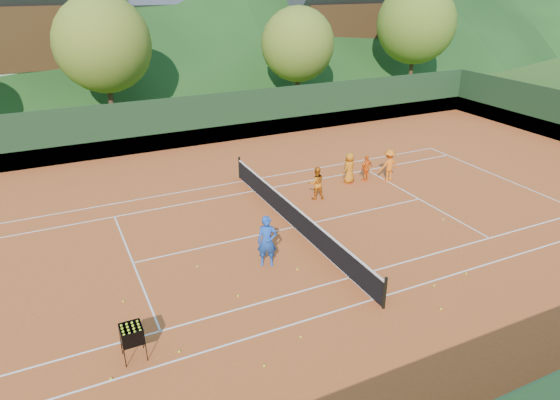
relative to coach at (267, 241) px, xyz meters
name	(u,v)px	position (x,y,z in m)	size (l,w,h in m)	color
ground	(294,227)	(2.15, 2.15, -0.95)	(400.00, 400.00, 0.00)	#2D4B17
clay_court	(294,227)	(2.15, 2.15, -0.94)	(40.00, 24.00, 0.02)	#B94B1E
coach	(267,241)	(0.00, 0.00, 0.00)	(0.68, 0.44, 1.85)	#1C4AB7
student_a	(316,183)	(4.34, 4.23, -0.16)	(0.74, 0.58, 1.52)	orange
student_b	(366,168)	(7.63, 5.06, -0.26)	(0.78, 0.32, 1.33)	orange
student_c	(349,168)	(6.75, 5.24, -0.16)	(0.75, 0.49, 1.53)	orange
student_d	(389,165)	(8.67, 4.67, -0.13)	(1.03, 0.59, 1.59)	orange
tennis_ball_1	(264,366)	(-2.15, -4.55, -0.89)	(0.07, 0.07, 0.07)	#CFF228
tennis_ball_3	(301,337)	(-0.76, -3.96, -0.89)	(0.07, 0.07, 0.07)	#CFF228
tennis_ball_6	(111,379)	(-5.81, -3.31, -0.89)	(0.07, 0.07, 0.07)	#CFF228
tennis_ball_7	(434,286)	(4.35, -3.60, -0.89)	(0.07, 0.07, 0.07)	#CFF228
tennis_ball_8	(370,292)	(2.24, -3.02, -0.89)	(0.07, 0.07, 0.07)	#CFF228
tennis_ball_11	(466,274)	(5.82, -3.52, -0.89)	(0.07, 0.07, 0.07)	#CFF228
tennis_ball_13	(443,219)	(8.04, 0.03, -0.89)	(0.07, 0.07, 0.07)	#CFF228
tennis_ball_14	(441,309)	(3.67, -4.68, -0.89)	(0.07, 0.07, 0.07)	#CFF228
tennis_ball_15	(197,267)	(-2.27, 0.88, -0.89)	(0.07, 0.07, 0.07)	#CFF228
tennis_ball_16	(238,296)	(-1.64, -1.37, -0.89)	(0.07, 0.07, 0.07)	#CFF228
tennis_ball_17	(179,352)	(-3.99, -3.08, -0.89)	(0.07, 0.07, 0.07)	#CFF228
tennis_ball_18	(297,269)	(0.77, -0.80, -0.89)	(0.07, 0.07, 0.07)	#CFF228
tennis_ball_19	(123,301)	(-4.96, -0.10, -0.89)	(0.07, 0.07, 0.07)	#CFF228
court_lines	(294,227)	(2.15, 2.15, -0.92)	(23.83, 11.03, 0.00)	silver
tennis_net	(294,216)	(2.15, 2.15, -0.43)	(0.10, 12.07, 1.10)	black
perimeter_fence	(294,199)	(2.15, 2.15, 0.32)	(40.40, 24.24, 3.00)	black
ball_hopper	(132,335)	(-5.10, -2.74, -0.18)	(0.57, 0.57, 1.00)	black
chalet_left	(3,28)	(-7.85, 32.15, 4.70)	(13.80, 9.93, 12.92)	beige
chalet_mid	(190,24)	(8.15, 36.15, 4.04)	(12.65, 8.82, 11.45)	beige
chalet_right	(335,20)	(22.15, 32.15, 4.31)	(11.50, 8.82, 11.91)	beige
tree_b	(103,44)	(-1.85, 22.15, 4.25)	(6.40, 6.40, 8.40)	#42281A
tree_c	(298,44)	(12.15, 21.15, 3.60)	(5.60, 5.60, 7.35)	#422C1A
tree_d	(416,24)	(24.15, 22.15, 4.57)	(6.80, 6.80, 8.93)	#3F2A19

